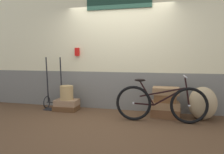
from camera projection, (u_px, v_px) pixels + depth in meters
The scene contains 12 objects.
ground at pixel (111, 120), 4.42m from camera, with size 10.23×5.20×0.06m, color #513823.
station_building at pixel (120, 50), 5.09m from camera, with size 8.23×0.74×2.88m.
suitcase_0 at pixel (66, 108), 5.06m from camera, with size 0.56×0.41×0.12m, color brown.
suitcase_1 at pixel (67, 102), 5.07m from camera, with size 0.54×0.38×0.14m, color #937051.
suitcase_2 at pixel (166, 113), 4.49m from camera, with size 0.60×0.40×0.19m, color brown.
suitcase_3 at pixel (165, 105), 4.48m from camera, with size 0.59×0.36×0.15m, color #9E754C.
suitcase_4 at pixel (165, 98), 4.44m from camera, with size 0.46×0.28×0.16m, color brown.
suitcase_5 at pixel (166, 91), 4.46m from camera, with size 0.55×0.35×0.15m, color #9E754C.
wicker_basket at pixel (67, 93), 5.03m from camera, with size 0.31×0.31×0.34m, color tan.
luggage_trolley at pixel (54, 98), 5.19m from camera, with size 0.46×0.37×1.28m.
burlap_sack at pixel (203, 103), 4.30m from camera, with size 0.56×0.47×0.68m, color tan.
bicycle at pixel (160, 103), 4.13m from camera, with size 1.78×0.46×0.93m.
Camera 1 is at (1.07, -4.18, 1.29)m, focal length 33.65 mm.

